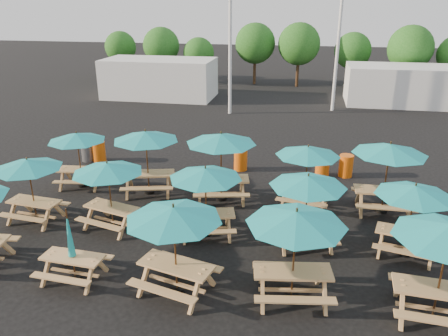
% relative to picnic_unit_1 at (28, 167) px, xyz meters
% --- Properties ---
extents(ground, '(120.00, 120.00, 0.00)m').
position_rel_picnic_unit_1_xyz_m(ground, '(5.70, 1.60, -1.89)').
color(ground, black).
rests_on(ground, ground).
extents(picnic_unit_1, '(2.33, 2.33, 2.17)m').
position_rel_picnic_unit_1_xyz_m(picnic_unit_1, '(0.00, 0.00, 0.00)').
color(picnic_unit_1, tan).
rests_on(picnic_unit_1, ground).
extents(picnic_unit_2, '(2.40, 2.40, 2.19)m').
position_rel_picnic_unit_1_xyz_m(picnic_unit_2, '(0.10, 2.92, 0.02)').
color(picnic_unit_2, tan).
rests_on(picnic_unit_2, ground).
extents(picnic_unit_3, '(1.68, 1.49, 2.04)m').
position_rel_picnic_unit_1_xyz_m(picnic_unit_3, '(2.86, -2.74, -1.06)').
color(picnic_unit_3, tan).
rests_on(picnic_unit_3, ground).
extents(picnic_unit_4, '(2.66, 2.66, 2.21)m').
position_rel_picnic_unit_1_xyz_m(picnic_unit_4, '(2.67, 0.05, 0.04)').
color(picnic_unit_4, tan).
rests_on(picnic_unit_4, ground).
extents(picnic_unit_5, '(2.90, 2.90, 2.44)m').
position_rel_picnic_unit_1_xyz_m(picnic_unit_5, '(2.88, 2.82, 0.23)').
color(picnic_unit_5, tan).
rests_on(picnic_unit_5, ground).
extents(picnic_unit_6, '(2.84, 2.84, 2.36)m').
position_rel_picnic_unit_1_xyz_m(picnic_unit_6, '(5.61, -2.74, 0.17)').
color(picnic_unit_6, tan).
rests_on(picnic_unit_6, ground).
extents(picnic_unit_7, '(2.69, 2.69, 2.23)m').
position_rel_picnic_unit_1_xyz_m(picnic_unit_7, '(5.70, 0.15, 0.05)').
color(picnic_unit_7, tan).
rests_on(picnic_unit_7, ground).
extents(picnic_unit_8, '(2.94, 2.94, 2.52)m').
position_rel_picnic_unit_1_xyz_m(picnic_unit_8, '(5.66, 2.76, 0.31)').
color(picnic_unit_8, tan).
rests_on(picnic_unit_8, ground).
extents(picnic_unit_9, '(2.67, 2.67, 2.38)m').
position_rel_picnic_unit_1_xyz_m(picnic_unit_9, '(8.43, -2.47, 0.18)').
color(picnic_unit_9, tan).
rests_on(picnic_unit_9, ground).
extents(picnic_unit_10, '(2.66, 2.66, 2.24)m').
position_rel_picnic_unit_1_xyz_m(picnic_unit_10, '(8.68, 0.09, 0.06)').
color(picnic_unit_10, tan).
rests_on(picnic_unit_10, ground).
extents(picnic_unit_11, '(2.55, 2.55, 2.23)m').
position_rel_picnic_unit_1_xyz_m(picnic_unit_11, '(8.65, 2.74, 0.06)').
color(picnic_unit_11, tan).
rests_on(picnic_unit_11, ground).
extents(picnic_unit_13, '(2.59, 2.59, 2.17)m').
position_rel_picnic_unit_1_xyz_m(picnic_unit_13, '(11.53, 0.11, -0.00)').
color(picnic_unit_13, tan).
rests_on(picnic_unit_13, ground).
extents(picnic_unit_14, '(2.48, 2.48, 2.47)m').
position_rel_picnic_unit_1_xyz_m(picnic_unit_14, '(11.26, 2.81, 0.26)').
color(picnic_unit_14, tan).
rests_on(picnic_unit_14, ground).
extents(waste_bin_0, '(0.57, 0.57, 0.91)m').
position_rel_picnic_unit_1_xyz_m(waste_bin_0, '(-1.04, 5.67, -1.44)').
color(waste_bin_0, gray).
rests_on(waste_bin_0, ground).
extents(waste_bin_1, '(0.57, 0.57, 0.91)m').
position_rel_picnic_unit_1_xyz_m(waste_bin_1, '(-0.51, 5.71, -1.44)').
color(waste_bin_1, '#E85C0D').
rests_on(waste_bin_1, ground).
extents(waste_bin_2, '(0.57, 0.57, 0.91)m').
position_rel_picnic_unit_1_xyz_m(waste_bin_2, '(5.90, 5.85, -1.44)').
color(waste_bin_2, '#E85C0D').
rests_on(waste_bin_2, ground).
extents(waste_bin_3, '(0.57, 0.57, 0.91)m').
position_rel_picnic_unit_1_xyz_m(waste_bin_3, '(9.31, 5.77, -1.44)').
color(waste_bin_3, '#E85C0D').
rests_on(waste_bin_3, ground).
extents(waste_bin_4, '(0.57, 0.57, 0.91)m').
position_rel_picnic_unit_1_xyz_m(waste_bin_4, '(10.26, 5.93, -1.44)').
color(waste_bin_4, '#E85C0D').
rests_on(waste_bin_4, ground).
extents(mast_0, '(0.20, 0.20, 12.00)m').
position_rel_picnic_unit_1_xyz_m(mast_0, '(3.70, 15.60, 4.11)').
color(mast_0, silver).
rests_on(mast_0, ground).
extents(mast_1, '(0.20, 0.20, 12.00)m').
position_rel_picnic_unit_1_xyz_m(mast_1, '(10.20, 17.60, 4.11)').
color(mast_1, silver).
rests_on(mast_1, ground).
extents(event_tent_0, '(8.00, 4.00, 2.80)m').
position_rel_picnic_unit_1_xyz_m(event_tent_0, '(-2.30, 19.60, -0.49)').
color(event_tent_0, silver).
rests_on(event_tent_0, ground).
extents(event_tent_1, '(7.00, 4.00, 2.60)m').
position_rel_picnic_unit_1_xyz_m(event_tent_1, '(14.70, 20.60, -0.59)').
color(event_tent_1, silver).
rests_on(event_tent_1, ground).
extents(tree_0, '(2.80, 2.80, 4.24)m').
position_rel_picnic_unit_1_xyz_m(tree_0, '(-8.37, 26.85, 0.94)').
color(tree_0, '#382314').
rests_on(tree_0, ground).
extents(tree_1, '(3.11, 3.11, 4.72)m').
position_rel_picnic_unit_1_xyz_m(tree_1, '(-4.04, 25.50, 1.26)').
color(tree_1, '#382314').
rests_on(tree_1, ground).
extents(tree_2, '(2.59, 2.59, 3.93)m').
position_rel_picnic_unit_1_xyz_m(tree_2, '(-0.69, 25.25, 0.73)').
color(tree_2, '#382314').
rests_on(tree_2, ground).
extents(tree_3, '(3.36, 3.36, 5.09)m').
position_rel_picnic_unit_1_xyz_m(tree_3, '(3.95, 26.32, 1.51)').
color(tree_3, '#382314').
rests_on(tree_3, ground).
extents(tree_4, '(3.41, 3.41, 5.17)m').
position_rel_picnic_unit_1_xyz_m(tree_4, '(7.60, 25.86, 1.56)').
color(tree_4, '#382314').
rests_on(tree_4, ground).
extents(tree_5, '(2.94, 2.94, 4.45)m').
position_rel_picnic_unit_1_xyz_m(tree_5, '(11.92, 26.28, 1.08)').
color(tree_5, '#382314').
rests_on(tree_5, ground).
extents(tree_6, '(3.38, 3.38, 5.13)m').
position_rel_picnic_unit_1_xyz_m(tree_6, '(15.93, 24.50, 1.53)').
color(tree_6, '#382314').
rests_on(tree_6, ground).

